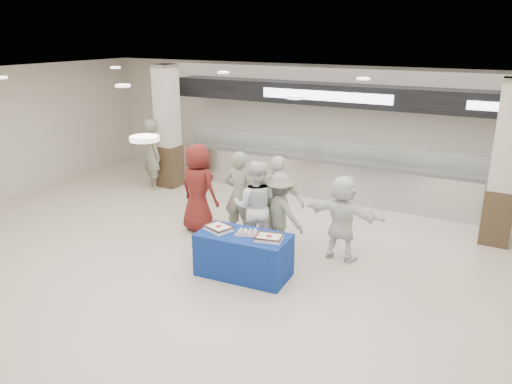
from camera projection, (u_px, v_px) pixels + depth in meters
The scene contains 15 objects.
ground at pixel (208, 286), 8.21m from camera, with size 14.00×14.00×0.00m, color beige.
serving_line at pixel (328, 151), 12.36m from camera, with size 8.70×0.85×2.80m.
column_left at pixel (168, 130), 13.06m from camera, with size 0.55×0.55×3.20m.
column_right at pixel (505, 168), 9.44m from camera, with size 0.55×0.55×3.20m.
display_table at pixel (244, 255), 8.46m from camera, with size 1.55×0.78×0.75m, color navy.
sheet_cake_left at pixel (218, 228), 8.51m from camera, with size 0.52×0.46×0.09m.
sheet_cake_right at pixel (269, 237), 8.11m from camera, with size 0.48×0.41×0.09m.
cupcake_tray at pixel (247, 232), 8.35m from camera, with size 0.48×0.42×0.06m.
civilian_maroon at pixel (198, 188), 10.21m from camera, with size 0.90×0.59×1.85m, color maroon.
soldier_a at pixel (240, 195), 9.90m from camera, with size 0.65×0.43×1.78m, color slate.
chef_tall at pixel (256, 207), 9.26m from camera, with size 0.86×0.67×1.77m, color white.
chef_short at pixel (278, 202), 9.49m from camera, with size 1.05×0.44×1.79m, color white.
soldier_b at pixel (280, 213), 9.26m from camera, with size 1.00×0.57×1.55m, color slate.
civilian_white at pixel (342, 218), 8.97m from camera, with size 1.48×0.47×1.59m, color white.
soldier_bg at pixel (153, 154), 13.03m from camera, with size 0.67×0.44×1.85m, color slate.
Camera 1 is at (4.19, -6.07, 4.00)m, focal length 35.00 mm.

